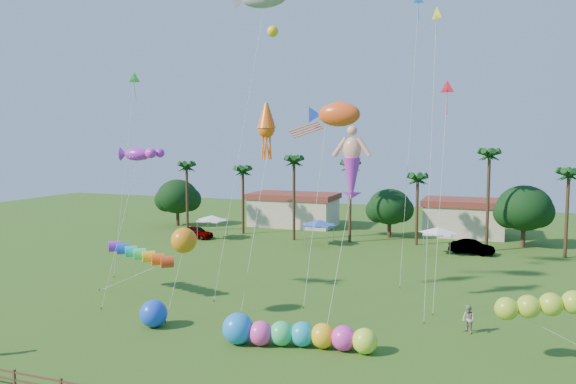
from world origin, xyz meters
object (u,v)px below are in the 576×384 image
(car_a, at_px, (196,232))
(spectator_b, at_px, (468,319))
(caterpillar_inflatable, at_px, (293,334))
(blue_ball, at_px, (154,314))
(car_b, at_px, (472,247))

(car_a, bearing_deg, spectator_b, -116.87)
(caterpillar_inflatable, bearing_deg, car_a, 118.60)
(caterpillar_inflatable, relative_size, blue_ball, 5.19)
(spectator_b, bearing_deg, car_a, -169.89)
(car_a, distance_m, car_b, 33.70)
(car_b, bearing_deg, caterpillar_inflatable, 176.36)
(caterpillar_inflatable, height_order, blue_ball, caterpillar_inflatable)
(spectator_b, bearing_deg, caterpillar_inflatable, -101.64)
(car_b, bearing_deg, car_a, 104.96)
(car_b, height_order, spectator_b, spectator_b)
(car_b, relative_size, caterpillar_inflatable, 0.49)
(car_b, bearing_deg, blue_ball, 161.51)
(car_a, bearing_deg, car_b, -77.73)
(car_a, distance_m, caterpillar_inflatable, 39.78)
(car_a, xyz_separation_m, car_b, (33.65, 1.94, 0.01))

